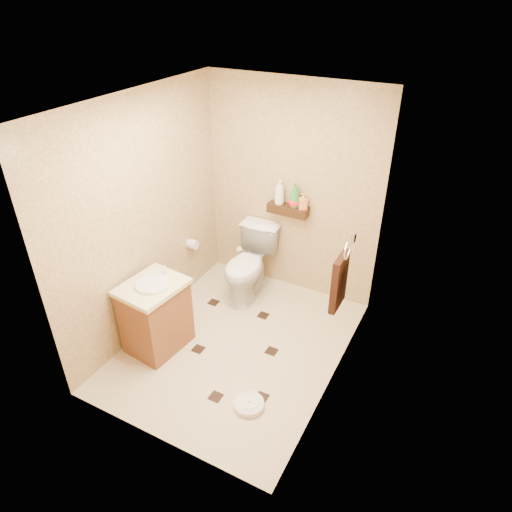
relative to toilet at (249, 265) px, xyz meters
The scene contains 19 objects.
ground 0.98m from the toilet, 69.46° to the right, with size 2.50×2.50×0.00m, color tan.
wall_back 0.95m from the toilet, 53.29° to the left, with size 2.00×0.04×2.40m, color tan.
wall_front 2.25m from the toilet, 81.49° to the right, with size 2.00×0.04×2.40m, color tan.
wall_left 1.34m from the toilet, 129.60° to the right, with size 0.04×2.50×2.40m, color tan.
wall_right 1.75m from the toilet, 32.39° to the right, with size 0.04×2.50×2.40m, color tan.
ceiling 2.18m from the toilet, 69.46° to the right, with size 2.00×2.50×0.02m, color white.
wall_shelf 0.77m from the toilet, 47.32° to the left, with size 0.46×0.14×0.10m, color #32190D.
floor_accents 1.03m from the toilet, 68.82° to the right, with size 1.23×1.33×0.01m.
toilet is the anchor object (origin of this frame).
vanity 1.25m from the toilet, 108.06° to the right, with size 0.56×0.66×0.85m.
bathroom_scale 1.70m from the toilet, 61.59° to the right, with size 0.35×0.35×0.05m.
toilet_brush 0.40m from the toilet, 138.16° to the left, with size 0.11×0.11×0.46m.
towel_ring 1.46m from the toilet, 25.41° to the right, with size 0.12×0.30×0.76m.
toilet_paper 0.68m from the toilet, 163.85° to the right, with size 0.12×0.11×0.12m.
bottle_a 0.90m from the toilet, 58.69° to the left, with size 0.11×0.11×0.28m, color white.
bottle_b 0.84m from the toilet, 58.63° to the left, with size 0.07×0.07×0.15m, color yellow.
bottle_c 0.90m from the toilet, 41.59° to the left, with size 0.12×0.12×0.15m, color red.
bottle_d 0.95m from the toilet, 41.26° to the left, with size 0.10×0.10×0.27m, color #2D8836.
bottle_e 0.96m from the toilet, 35.12° to the left, with size 0.08×0.08×0.18m, color #E48C4C.
Camera 1 is at (1.79, -2.99, 3.19)m, focal length 32.00 mm.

